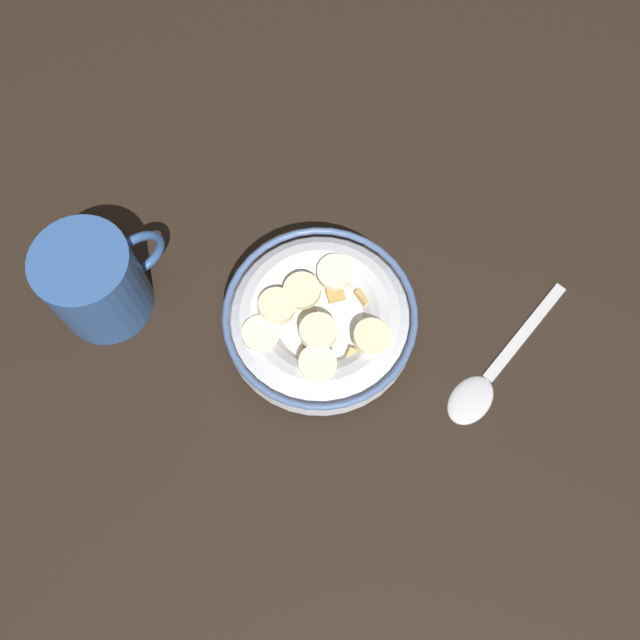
{
  "coord_description": "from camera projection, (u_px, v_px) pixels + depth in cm",
  "views": [
    {
      "loc": [
        -13.03,
        -16.87,
        58.23
      ],
      "look_at": [
        0.0,
        0.0,
        3.0
      ],
      "focal_mm": 38.91,
      "sensor_mm": 36.0,
      "label": 1
    }
  ],
  "objects": [
    {
      "name": "ground_plane",
      "position": [
        320.0,
        336.0,
        0.63
      ],
      "size": [
        109.42,
        109.42,
        2.0
      ],
      "primitive_type": "cube",
      "color": "black"
    },
    {
      "name": "cereal_bowl",
      "position": [
        320.0,
        322.0,
        0.6
      ],
      "size": [
        16.48,
        16.48,
        5.49
      ],
      "color": "silver",
      "rests_on": "ground_plane"
    },
    {
      "name": "spoon",
      "position": [
        485.0,
        382.0,
        0.6
      ],
      "size": [
        16.63,
        5.48,
        0.8
      ],
      "color": "silver",
      "rests_on": "ground_plane"
    },
    {
      "name": "coffee_mug",
      "position": [
        96.0,
        282.0,
        0.59
      ],
      "size": [
        11.09,
        8.2,
        8.89
      ],
      "color": "#335999",
      "rests_on": "ground_plane"
    }
  ]
}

